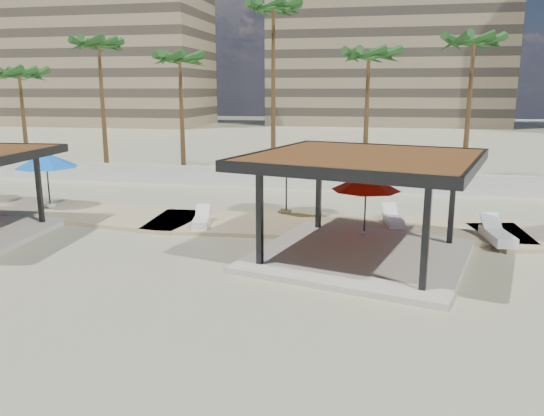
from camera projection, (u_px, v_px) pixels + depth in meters
The scene contains 18 objects.
ground at pixel (245, 281), 16.74m from camera, with size 200.00×200.00×0.00m, color tan.
promenade at pixel (332, 224), 23.65m from camera, with size 44.45×7.97×0.24m.
boundary_wall at pixel (312, 180), 31.89m from camera, with size 56.00×0.30×1.20m, color silver.
building_west at pixel (101, 31), 86.73m from camera, with size 34.00×16.00×32.40m.
building_mid at pixel (388, 37), 87.28m from camera, with size 38.00×16.00×30.40m.
pavilion_central at pixel (363, 197), 18.51m from camera, with size 8.99×8.99×3.75m.
umbrella_a at pixel (46, 160), 26.16m from camera, with size 3.18×3.18×2.69m.
umbrella_b at pixel (287, 161), 24.78m from camera, with size 3.49×3.49×2.87m.
umbrella_c at pixel (366, 182), 21.07m from camera, with size 2.93×2.93×2.48m.
lounger_a at pixel (201, 221), 22.94m from camera, with size 1.02×2.01×0.73m.
lounger_b at pixel (497, 235), 20.52m from camera, with size 1.09×2.40×0.88m.
lounger_c at pixel (393, 219), 23.15m from camera, with size 0.99×2.06×0.75m.
palm_a at pixel (19, 77), 36.95m from camera, with size 3.00×3.00×7.80m.
palm_b at pixel (99, 49), 35.73m from camera, with size 3.00×3.00×9.73m.
palm_c at pixel (180, 63), 34.17m from camera, with size 3.00×3.00×8.69m.
palm_d at pixel (273, 16), 33.11m from camera, with size 3.00×3.00×11.71m.
palm_e at pixel (369, 60), 32.03m from camera, with size 3.00×3.00×8.77m.
palm_f at pixel (474, 47), 30.87m from camera, with size 3.00×3.00×9.49m.
Camera 1 is at (4.10, -15.31, 5.93)m, focal length 35.00 mm.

